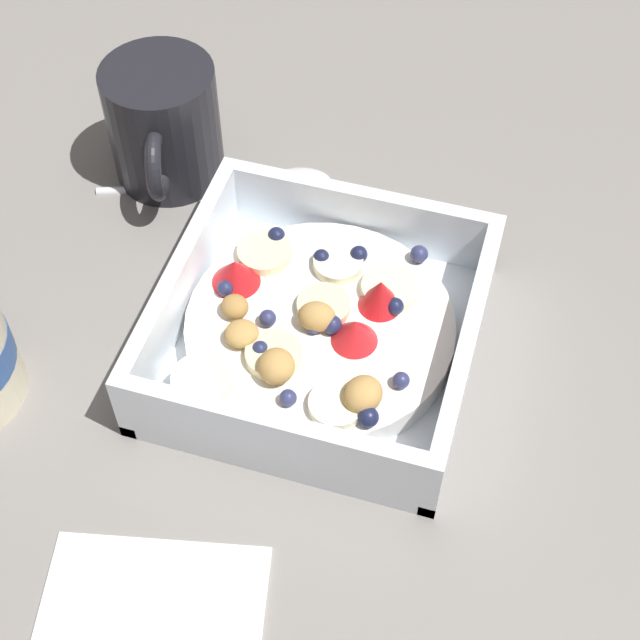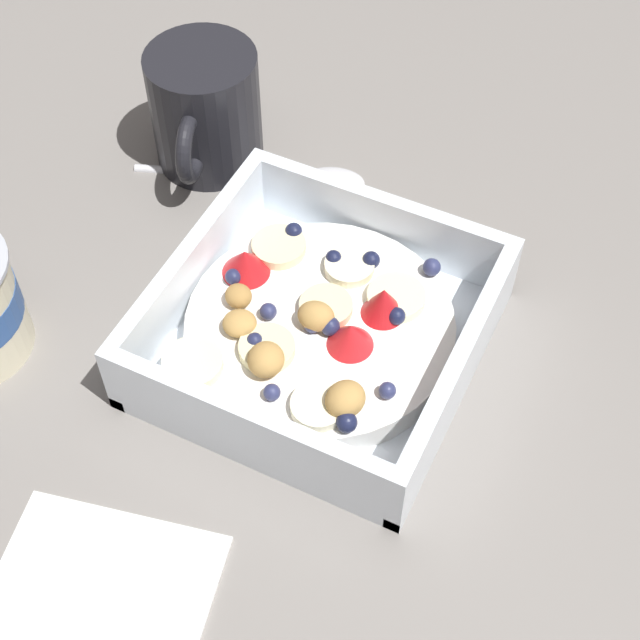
# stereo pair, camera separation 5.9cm
# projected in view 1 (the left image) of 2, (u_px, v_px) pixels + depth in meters

# --- Properties ---
(ground_plane) EXTENTS (2.40, 2.40, 0.00)m
(ground_plane) POSITION_uv_depth(u_px,v_px,m) (292.00, 365.00, 0.60)
(ground_plane) COLOR gray
(fruit_bowl) EXTENTS (0.19, 0.19, 0.06)m
(fruit_bowl) POSITION_uv_depth(u_px,v_px,m) (319.00, 330.00, 0.60)
(fruit_bowl) COLOR white
(fruit_bowl) RESTS_ON ground
(spoon) EXTENTS (0.08, 0.17, 0.01)m
(spoon) POSITION_uv_depth(u_px,v_px,m) (263.00, 180.00, 0.70)
(spoon) COLOR silver
(spoon) RESTS_ON ground
(coffee_mug) EXTENTS (0.11, 0.08, 0.09)m
(coffee_mug) POSITION_uv_depth(u_px,v_px,m) (164.00, 125.00, 0.68)
(coffee_mug) COLOR black
(coffee_mug) RESTS_ON ground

